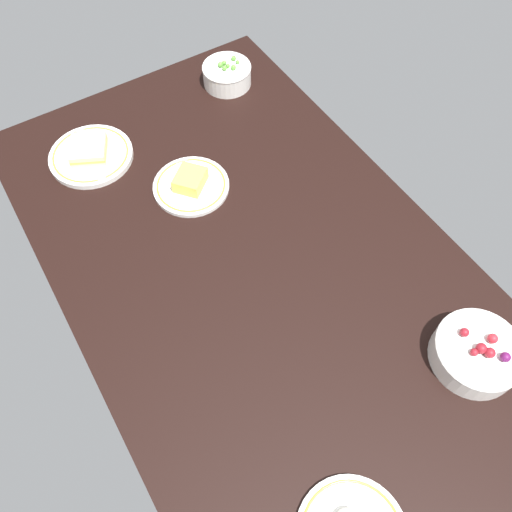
# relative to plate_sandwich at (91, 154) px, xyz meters

# --- Properties ---
(dining_table) EXTENTS (1.42, 0.83, 0.04)m
(dining_table) POSITION_rel_plate_sandwich_xyz_m (0.49, 0.19, -0.03)
(dining_table) COLOR black
(dining_table) RESTS_ON ground
(plate_sandwich) EXTENTS (0.21, 0.21, 0.05)m
(plate_sandwich) POSITION_rel_plate_sandwich_xyz_m (0.00, 0.00, 0.00)
(plate_sandwich) COLOR white
(plate_sandwich) RESTS_ON dining_table
(plate_cheese) EXTENTS (0.19, 0.19, 0.05)m
(plate_cheese) POSITION_rel_plate_sandwich_xyz_m (0.22, 0.17, -0.00)
(plate_cheese) COLOR white
(plate_cheese) RESTS_ON dining_table
(bowl_peas) EXTENTS (0.14, 0.14, 0.07)m
(bowl_peas) POSITION_rel_plate_sandwich_xyz_m (-0.06, 0.44, 0.02)
(bowl_peas) COLOR white
(bowl_peas) RESTS_ON dining_table
(bowl_berries) EXTENTS (0.17, 0.17, 0.07)m
(bowl_berries) POSITION_rel_plate_sandwich_xyz_m (0.91, 0.43, 0.02)
(bowl_berries) COLOR white
(bowl_berries) RESTS_ON dining_table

